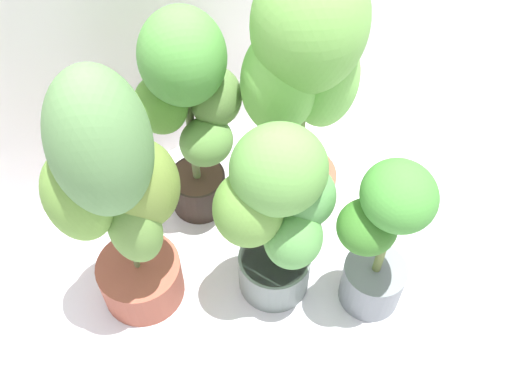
{
  "coord_description": "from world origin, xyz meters",
  "views": [
    {
      "loc": [
        -0.59,
        -0.65,
        1.81
      ],
      "look_at": [
        0.04,
        0.27,
        0.34
      ],
      "focal_mm": 42.43,
      "sensor_mm": 36.0,
      "label": 1
    }
  ],
  "objects_px": {
    "potted_plant_center": "(277,212)",
    "potted_plant_back_right": "(304,74)",
    "potted_plant_back_center": "(190,103)",
    "potted_plant_front_right": "(381,238)",
    "potted_plant_back_left": "(116,193)"
  },
  "relations": [
    {
      "from": "potted_plant_front_right",
      "to": "potted_plant_back_right",
      "type": "xyz_separation_m",
      "value": [
        0.05,
        0.46,
        0.26
      ]
    },
    {
      "from": "potted_plant_front_right",
      "to": "potted_plant_back_center",
      "type": "bearing_deg",
      "value": 111.42
    },
    {
      "from": "potted_plant_center",
      "to": "potted_plant_back_right",
      "type": "relative_size",
      "value": 0.73
    },
    {
      "from": "potted_plant_back_center",
      "to": "potted_plant_back_right",
      "type": "height_order",
      "value": "potted_plant_back_right"
    },
    {
      "from": "potted_plant_back_center",
      "to": "potted_plant_back_left",
      "type": "bearing_deg",
      "value": -149.37
    },
    {
      "from": "potted_plant_back_right",
      "to": "potted_plant_center",
      "type": "bearing_deg",
      "value": -136.77
    },
    {
      "from": "potted_plant_back_right",
      "to": "potted_plant_front_right",
      "type": "bearing_deg",
      "value": -95.85
    },
    {
      "from": "potted_plant_center",
      "to": "potted_plant_back_left",
      "type": "relative_size",
      "value": 0.76
    },
    {
      "from": "potted_plant_center",
      "to": "potted_plant_front_right",
      "type": "distance_m",
      "value": 0.31
    },
    {
      "from": "potted_plant_back_center",
      "to": "potted_plant_front_right",
      "type": "xyz_separation_m",
      "value": [
        0.25,
        -0.63,
        -0.16
      ]
    },
    {
      "from": "potted_plant_back_left",
      "to": "potted_plant_back_center",
      "type": "bearing_deg",
      "value": 30.63
    },
    {
      "from": "potted_plant_center",
      "to": "potted_plant_back_left",
      "type": "bearing_deg",
      "value": 149.25
    },
    {
      "from": "potted_plant_back_center",
      "to": "potted_plant_back_right",
      "type": "bearing_deg",
      "value": -30.38
    },
    {
      "from": "potted_plant_front_right",
      "to": "potted_plant_back_right",
      "type": "height_order",
      "value": "potted_plant_back_right"
    },
    {
      "from": "potted_plant_back_left",
      "to": "potted_plant_front_right",
      "type": "xyz_separation_m",
      "value": [
        0.59,
        -0.43,
        -0.19
      ]
    }
  ]
}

